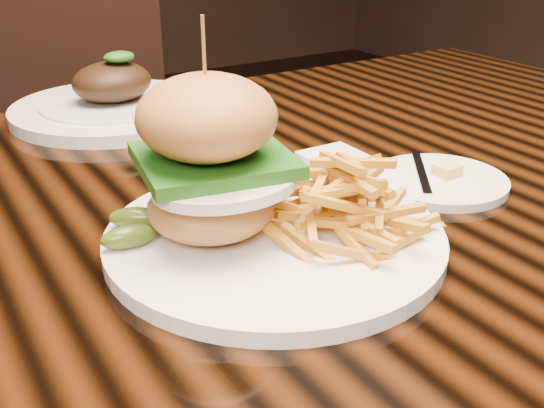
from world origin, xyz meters
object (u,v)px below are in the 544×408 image
far_dish (114,103)px  chair_far (80,139)px  burger_plate (267,191)px  dining_table (237,252)px

far_dish → chair_far: (0.08, 0.54, -0.23)m
burger_plate → far_dish: bearing=109.9°
far_dish → chair_far: 0.59m
dining_table → chair_far: bearing=86.1°
dining_table → burger_plate: bearing=-105.2°
far_dish → chair_far: chair_far is taller
dining_table → burger_plate: burger_plate is taller
burger_plate → far_dish: size_ratio=1.03×
dining_table → far_dish: size_ratio=5.22×
chair_far → far_dish: bearing=-86.2°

